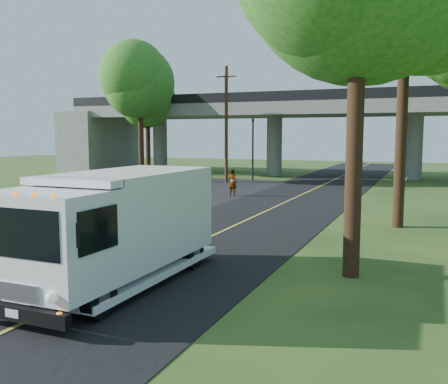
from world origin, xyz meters
The scene contains 12 objects.
ground centered at (0.00, 0.00, 0.00)m, with size 120.00×120.00×0.00m, color #234217.
road centered at (0.00, 10.00, 0.01)m, with size 7.00×90.00×0.02m, color black.
parking_lot centered at (-11.00, 18.00, 0.01)m, with size 16.00×18.00×0.01m, color black.
lane_line centered at (0.00, 10.00, 0.03)m, with size 0.12×90.00×0.01m, color gold.
overpass centered at (0.00, 32.00, 4.56)m, with size 54.00×10.00×7.30m.
traffic_signal centered at (-6.00, 26.00, 3.20)m, with size 0.18×0.22×5.20m.
utility_pole centered at (-7.50, 24.00, 4.59)m, with size 1.60×0.26×9.00m.
tree_left_lot centered at (-13.79, 21.84, 7.90)m, with size 5.60×5.50×10.50m.
tree_left_far centered at (-16.79, 27.84, 7.45)m, with size 5.26×5.16×9.89m.
step_van centered at (0.21, -2.05, 1.53)m, with size 2.53×6.72×2.81m.
red_sedan centered at (-8.76, 14.32, 0.59)m, with size 1.66×4.09×1.19m, color #B70B0D.
pedestrian centered at (-3.80, 15.98, 0.83)m, with size 0.60×0.40×1.65m, color gray.
Camera 1 is at (7.34, -12.23, 3.74)m, focal length 40.00 mm.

